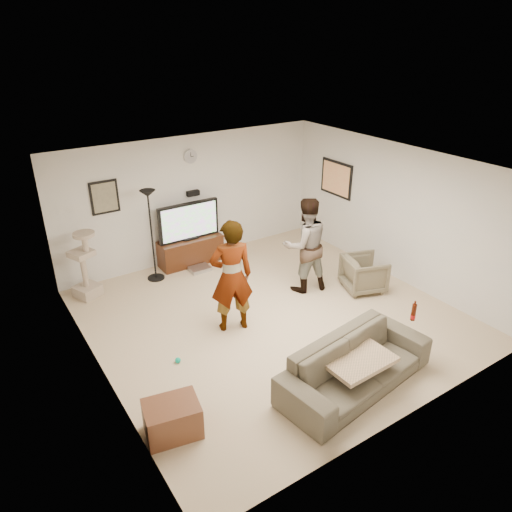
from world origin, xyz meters
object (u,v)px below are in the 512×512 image
armchair (364,274)px  sofa (356,365)px  floor_lamp (152,236)px  cat_tree (83,265)px  tv (189,221)px  tv_stand (191,251)px  beer_bottle (414,312)px  person_left (231,276)px  person_right (305,245)px  side_table (172,419)px

armchair → sofa: bearing=151.8°
floor_lamp → armchair: size_ratio=2.49×
cat_tree → tv: bearing=4.8°
tv_stand → beer_bottle: beer_bottle is taller
beer_bottle → armchair: 2.08m
cat_tree → beer_bottle: 5.44m
cat_tree → beer_bottle: (3.32, -4.31, 0.17)m
tv → tv_stand: bearing=0.0°
beer_bottle → cat_tree: bearing=127.6°
cat_tree → sofa: size_ratio=0.54×
person_left → armchair: (2.60, -0.25, -0.59)m
armchair → cat_tree: bearing=78.4°
sofa → armchair: 2.66m
floor_lamp → tv: bearing=15.0°
person_right → side_table: 3.95m
tv_stand → cat_tree: size_ratio=1.05×
sofa → armchair: bearing=35.2°
person_right → sofa: size_ratio=0.77×
person_left → floor_lamp: bearing=-63.7°
person_right → sofa: person_right is taller
tv → cat_tree: bearing=-175.2°
floor_lamp → person_right: bearing=-41.3°
tv → beer_bottle: bearing=-75.1°
tv → sofa: bearing=-87.8°
person_left → armchair: person_left is taller
person_right → sofa: 2.70m
person_left → person_right: person_left is taller
tv_stand → side_table: tv_stand is taller
tv_stand → floor_lamp: size_ratio=0.74×
tv_stand → tv: (0.00, 0.00, 0.64)m
armchair → beer_bottle: bearing=171.9°
person_right → cat_tree: bearing=-16.4°
tv → sofa: 4.53m
person_right → person_left: bearing=25.0°
tv → floor_lamp: floor_lamp is taller
beer_bottle → tv: bearing=104.9°
tv_stand → person_right: (1.24, -2.07, 0.60)m
cat_tree → side_table: (-0.07, -3.75, -0.40)m
tv → armchair: 3.47m
armchair → tv_stand: bearing=57.3°
sofa → floor_lamp: bearing=95.9°
cat_tree → person_left: bearing=-54.0°
tv_stand → tv: size_ratio=1.03×
tv_stand → beer_bottle: (1.20, -4.49, 0.51)m
person_right → armchair: 1.21m
floor_lamp → beer_bottle: 4.73m
floor_lamp → armchair: bearing=-39.5°
cat_tree → person_left: person_left is taller
floor_lamp → person_left: 2.24m
tv_stand → sofa: 4.49m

